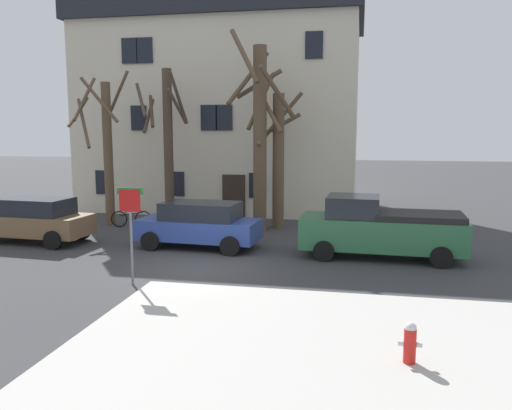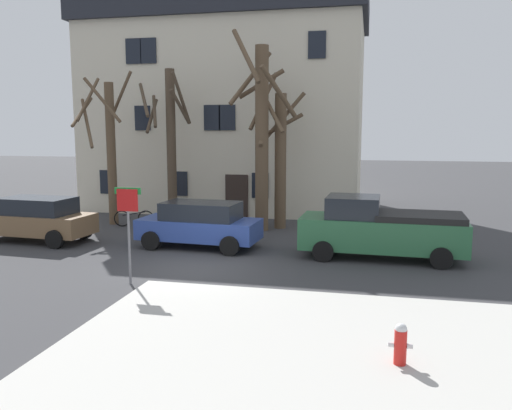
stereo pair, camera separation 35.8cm
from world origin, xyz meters
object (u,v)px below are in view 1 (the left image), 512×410
at_px(fire_hydrant, 410,342).
at_px(building_main, 224,105).
at_px(tree_bare_far, 259,131).
at_px(bicycle_leaning, 131,219).
at_px(tree_bare_end, 277,152).
at_px(tree_bare_mid, 167,140).
at_px(tree_bare_near, 105,145).
at_px(car_brown_wagon, 34,219).
at_px(car_blue_wagon, 199,224).
at_px(pickup_truck_green, 380,228).
at_px(street_sign_pole, 130,217).

bearing_deg(fire_hydrant, building_main, 113.83).
relative_size(tree_bare_far, bicycle_leaning, 4.85).
bearing_deg(tree_bare_end, tree_bare_mid, 176.91).
distance_m(tree_bare_near, fire_hydrant, 17.36).
distance_m(building_main, car_brown_wagon, 12.52).
height_order(tree_bare_far, tree_bare_end, tree_bare_far).
height_order(car_blue_wagon, bicycle_leaning, car_blue_wagon).
height_order(tree_bare_end, car_blue_wagon, tree_bare_end).
bearing_deg(pickup_truck_green, tree_bare_end, 132.43).
relative_size(street_sign_pole, bicycle_leaning, 1.58).
xyz_separation_m(tree_bare_end, bicycle_leaning, (-6.26, -1.13, -2.91)).
bearing_deg(tree_bare_near, building_main, 60.77).
xyz_separation_m(tree_bare_mid, car_blue_wagon, (2.96, -4.70, -2.90)).
bearing_deg(tree_bare_end, fire_hydrant, -70.96).
relative_size(tree_bare_near, tree_bare_end, 1.01).
relative_size(pickup_truck_green, fire_hydrant, 7.18).
bearing_deg(car_blue_wagon, pickup_truck_green, -1.88).
bearing_deg(pickup_truck_green, fire_hydrant, -88.43).
height_order(tree_bare_end, fire_hydrant, tree_bare_end).
height_order(street_sign_pole, bicycle_leaning, street_sign_pole).
relative_size(car_brown_wagon, fire_hydrant, 5.91).
distance_m(building_main, tree_bare_far, 7.45).
bearing_deg(tree_bare_end, bicycle_leaning, -169.81).
bearing_deg(tree_bare_end, tree_bare_far, -130.52).
bearing_deg(tree_bare_near, bicycle_leaning, -15.13).
height_order(tree_bare_far, street_sign_pole, tree_bare_far).
bearing_deg(building_main, car_brown_wagon, -113.76).
bearing_deg(pickup_truck_green, building_main, 127.57).
xyz_separation_m(car_brown_wagon, bicycle_leaning, (2.25, 3.64, -0.51)).
relative_size(tree_bare_near, car_brown_wagon, 1.54).
xyz_separation_m(tree_bare_mid, tree_bare_far, (4.45, -0.99, 0.42)).
relative_size(tree_bare_near, bicycle_leaning, 4.01).
bearing_deg(car_brown_wagon, tree_bare_near, 76.43).
xyz_separation_m(car_blue_wagon, bicycle_leaning, (-4.16, 3.30, -0.50)).
distance_m(tree_bare_near, tree_bare_far, 6.96).
bearing_deg(car_brown_wagon, bicycle_leaning, 58.30).
distance_m(car_blue_wagon, street_sign_pole, 4.87).
xyz_separation_m(car_blue_wagon, pickup_truck_green, (6.33, -0.21, 0.12)).
bearing_deg(tree_bare_end, building_main, 123.21).
bearing_deg(car_brown_wagon, tree_bare_far, 27.14).
relative_size(tree_bare_end, bicycle_leaning, 3.95).
bearing_deg(car_blue_wagon, fire_hydrant, -52.36).
xyz_separation_m(tree_bare_mid, fire_hydrant, (9.52, -13.20, -3.26)).
distance_m(tree_bare_end, car_brown_wagon, 10.04).
bearing_deg(street_sign_pole, building_main, 94.98).
bearing_deg(tree_bare_far, fire_hydrant, -67.45).
bearing_deg(car_blue_wagon, tree_bare_far, 68.13).
relative_size(tree_bare_far, car_brown_wagon, 1.86).
height_order(car_brown_wagon, street_sign_pole, street_sign_pole).
bearing_deg(car_blue_wagon, bicycle_leaning, 141.63).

